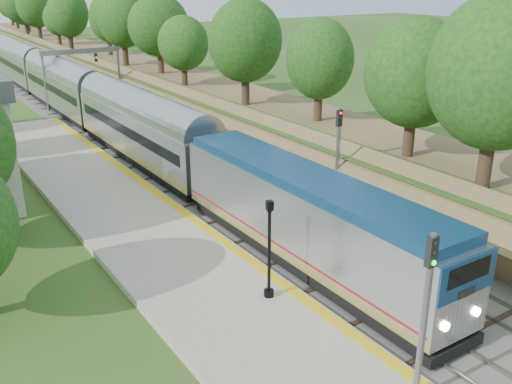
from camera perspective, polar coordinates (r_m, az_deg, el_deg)
trackbed at (r=69.82m, az=-18.24°, el=8.81°), size 9.50×170.00×0.28m
platform at (r=27.83m, az=-7.23°, el=-7.43°), size 6.40×68.00×0.38m
yellow_stripe at (r=28.93m, az=-2.17°, el=-5.68°), size 0.55×68.00×0.01m
embankment at (r=72.06m, az=-11.93°, el=11.26°), size 10.64×170.00×11.70m
signal_gantry at (r=64.42m, az=-17.04°, el=12.32°), size 8.40×0.38×6.20m
trees_behind_platform at (r=28.65m, az=-22.64°, el=1.37°), size 7.82×53.32×7.21m
train at (r=72.57m, az=-20.80°, el=10.70°), size 3.02×121.15×4.44m
lamppost_far at (r=23.97m, az=1.33°, el=-6.32°), size 0.44×0.44×4.40m
signal_platform at (r=18.61m, az=16.63°, el=-10.24°), size 0.34×0.27×5.79m
signal_farside at (r=34.14m, az=8.17°, el=4.46°), size 0.33×0.26×6.04m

